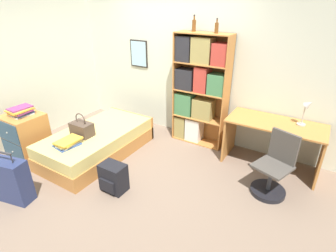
# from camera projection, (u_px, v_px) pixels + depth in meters

# --- Properties ---
(ground_plane) EXTENTS (14.00, 14.00, 0.00)m
(ground_plane) POSITION_uv_depth(u_px,v_px,m) (129.00, 165.00, 4.09)
(ground_plane) COLOR #756051
(wall_back) EXTENTS (10.00, 0.09, 2.60)m
(wall_back) POSITION_uv_depth(u_px,v_px,m) (177.00, 63.00, 4.67)
(wall_back) COLOR beige
(wall_back) RESTS_ON ground_plane
(wall_left) EXTENTS (0.06, 10.00, 2.60)m
(wall_left) POSITION_uv_depth(u_px,v_px,m) (29.00, 66.00, 4.50)
(wall_left) COLOR beige
(wall_left) RESTS_ON ground_plane
(bed) EXTENTS (0.98, 1.83, 0.42)m
(bed) POSITION_uv_depth(u_px,v_px,m) (98.00, 142.00, 4.32)
(bed) COLOR #B77538
(bed) RESTS_ON ground_plane
(handbag) EXTENTS (0.34, 0.21, 0.37)m
(handbag) POSITION_uv_depth(u_px,v_px,m) (82.00, 129.00, 4.02)
(handbag) COLOR #47382D
(handbag) RESTS_ON bed
(book_stack_on_bed) EXTENTS (0.33, 0.38, 0.09)m
(book_stack_on_bed) POSITION_uv_depth(u_px,v_px,m) (68.00, 142.00, 3.77)
(book_stack_on_bed) COLOR #334C84
(book_stack_on_bed) RESTS_ON bed
(suitcase) EXTENTS (0.53, 0.32, 0.71)m
(suitcase) POSITION_uv_depth(u_px,v_px,m) (10.00, 180.00, 3.27)
(suitcase) COLOR navy
(suitcase) RESTS_ON ground_plane
(dresser) EXTENTS (0.57, 0.54, 0.71)m
(dresser) POSITION_uv_depth(u_px,v_px,m) (26.00, 135.00, 4.21)
(dresser) COLOR #B77538
(dresser) RESTS_ON ground_plane
(magazine_pile_on_dresser) EXTENTS (0.32, 0.35, 0.13)m
(magazine_pile_on_dresser) POSITION_uv_depth(u_px,v_px,m) (21.00, 111.00, 4.03)
(magazine_pile_on_dresser) COLOR silver
(magazine_pile_on_dresser) RESTS_ON dresser
(bookcase) EXTENTS (0.92, 0.32, 1.87)m
(bookcase) POSITION_uv_depth(u_px,v_px,m) (198.00, 88.00, 4.39)
(bookcase) COLOR #B77538
(bookcase) RESTS_ON ground_plane
(bottle_green) EXTENTS (0.06, 0.06, 0.24)m
(bottle_green) POSITION_uv_depth(u_px,v_px,m) (194.00, 25.00, 4.06)
(bottle_green) COLOR brown
(bottle_green) RESTS_ON bookcase
(bottle_brown) EXTENTS (0.06, 0.06, 0.21)m
(bottle_brown) POSITION_uv_depth(u_px,v_px,m) (217.00, 28.00, 3.83)
(bottle_brown) COLOR brown
(bottle_brown) RESTS_ON bookcase
(desk) EXTENTS (1.35, 0.63, 0.73)m
(desk) POSITION_uv_depth(u_px,v_px,m) (274.00, 136.00, 3.85)
(desk) COLOR #B77538
(desk) RESTS_ON ground_plane
(desk_lamp) EXTENTS (0.17, 0.12, 0.39)m
(desk_lamp) POSITION_uv_depth(u_px,v_px,m) (307.00, 108.00, 3.56)
(desk_lamp) COLOR #ADA89E
(desk_lamp) RESTS_ON desk
(desk_chair) EXTENTS (0.52, 0.52, 0.85)m
(desk_chair) POSITION_uv_depth(u_px,v_px,m) (273.00, 175.00, 3.41)
(desk_chair) COLOR black
(desk_chair) RESTS_ON ground_plane
(backpack) EXTENTS (0.34, 0.26, 0.39)m
(backpack) POSITION_uv_depth(u_px,v_px,m) (113.00, 178.00, 3.47)
(backpack) COLOR black
(backpack) RESTS_ON ground_plane
(waste_bin) EXTENTS (0.24, 0.24, 0.26)m
(waste_bin) POSITION_uv_depth(u_px,v_px,m) (278.00, 163.00, 3.91)
(waste_bin) COLOR #B7B2A8
(waste_bin) RESTS_ON ground_plane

